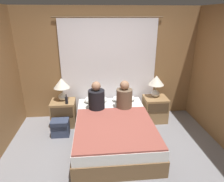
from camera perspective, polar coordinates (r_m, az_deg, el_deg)
The scene contains 15 objects.
ground_plane at distance 3.57m, azimuth 1.50°, elevation -19.48°, with size 16.00×16.00×0.00m, color gray.
wall_back at distance 4.61m, azimuth -1.01°, elevation 7.60°, with size 4.11×0.06×2.50m.
curtain_panel at distance 4.57m, azimuth -0.94°, elevation 6.05°, with size 2.34×0.02×2.28m.
bed at distance 3.92m, azimuth 0.45°, elevation -11.11°, with size 1.45×2.10×0.47m.
nightstand_left at distance 4.56m, azimuth -13.61°, elevation -6.09°, with size 0.51×0.47×0.57m.
nightstand_right at distance 4.71m, azimuth 12.17°, elevation -5.03°, with size 0.51×0.47×0.57m.
lamp_left at distance 4.38m, azimuth -14.18°, elevation 1.48°, with size 0.34×0.34×0.50m.
lamp_right at distance 4.54m, azimuth 12.52°, elevation 2.32°, with size 0.34×0.34×0.50m.
pillow_left at distance 4.50m, azimuth -4.67°, elevation -2.42°, with size 0.52×0.35×0.12m.
pillow_right at distance 4.55m, azimuth 3.38°, elevation -2.12°, with size 0.52×0.35×0.12m.
blanket_on_bed at distance 3.54m, azimuth 0.95°, elevation -10.16°, with size 1.39×1.45×0.03m.
person_left_in_bed at distance 4.09m, azimuth -4.46°, elevation -2.10°, with size 0.34×0.34×0.60m.
person_right_in_bed at distance 4.13m, azimuth 3.52°, elevation -1.78°, with size 0.33×0.33×0.60m.
beer_bottle_on_left_stand at distance 4.27m, azimuth -12.86°, elevation -2.57°, with size 0.06×0.06×0.21m.
backpack_on_floor at distance 4.22m, azimuth -14.57°, elevation -9.85°, with size 0.35×0.27×0.35m.
Camera 1 is at (-0.35, -2.69, 2.31)m, focal length 32.00 mm.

